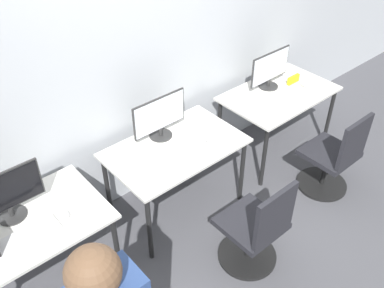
# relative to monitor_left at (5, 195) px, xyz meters

# --- Properties ---
(ground_plane) EXTENTS (20.00, 20.00, 0.00)m
(ground_plane) POSITION_rel_monitor_left_xyz_m (1.33, -0.48, -0.90)
(ground_plane) COLOR #4C4C51
(wall_back) EXTENTS (12.00, 0.05, 2.80)m
(wall_back) POSITION_rel_monitor_left_xyz_m (1.33, 0.35, 0.50)
(wall_back) COLOR #B7BCC1
(wall_back) RESTS_ON ground_plane
(desk_left) EXTENTS (1.13, 0.71, 0.71)m
(desk_left) POSITION_rel_monitor_left_xyz_m (-0.00, -0.13, -0.27)
(desk_left) COLOR silver
(desk_left) RESTS_ON ground_plane
(monitor_left) EXTENTS (0.51, 0.20, 0.38)m
(monitor_left) POSITION_rel_monitor_left_xyz_m (0.00, 0.00, 0.00)
(monitor_left) COLOR #2D2D2D
(monitor_left) RESTS_ON desk_left
(keyboard_left) EXTENTS (0.41, 0.16, 0.02)m
(keyboard_left) POSITION_rel_monitor_left_xyz_m (-0.00, -0.25, -0.18)
(keyboard_left) COLOR silver
(keyboard_left) RESTS_ON desk_left
(mouse_left) EXTENTS (0.06, 0.09, 0.03)m
(mouse_left) POSITION_rel_monitor_left_xyz_m (0.27, -0.24, -0.18)
(mouse_left) COLOR silver
(mouse_left) RESTS_ON desk_left
(desk_center) EXTENTS (1.13, 0.71, 0.71)m
(desk_center) POSITION_rel_monitor_left_xyz_m (1.33, -0.13, -0.27)
(desk_center) COLOR silver
(desk_center) RESTS_ON ground_plane
(monitor_center) EXTENTS (0.51, 0.20, 0.38)m
(monitor_center) POSITION_rel_monitor_left_xyz_m (1.33, 0.07, 0.00)
(monitor_center) COLOR #2D2D2D
(monitor_center) RESTS_ON desk_center
(keyboard_center) EXTENTS (0.41, 0.16, 0.02)m
(keyboard_center) POSITION_rel_monitor_left_xyz_m (1.33, -0.26, -0.18)
(keyboard_center) COLOR silver
(keyboard_center) RESTS_ON desk_center
(mouse_center) EXTENTS (0.06, 0.09, 0.03)m
(mouse_center) POSITION_rel_monitor_left_xyz_m (1.59, -0.27, -0.18)
(mouse_center) COLOR silver
(mouse_center) RESTS_ON desk_center
(office_chair_center) EXTENTS (0.48, 0.48, 0.87)m
(office_chair_center) POSITION_rel_monitor_left_xyz_m (1.41, -1.00, -0.56)
(office_chair_center) COLOR black
(office_chair_center) RESTS_ON ground_plane
(desk_right) EXTENTS (1.13, 0.71, 0.71)m
(desk_right) POSITION_rel_monitor_left_xyz_m (2.66, -0.13, -0.27)
(desk_right) COLOR silver
(desk_right) RESTS_ON ground_plane
(monitor_right) EXTENTS (0.51, 0.20, 0.38)m
(monitor_right) POSITION_rel_monitor_left_xyz_m (2.66, 0.02, 0.00)
(monitor_right) COLOR #2D2D2D
(monitor_right) RESTS_ON desk_right
(keyboard_right) EXTENTS (0.41, 0.16, 0.02)m
(keyboard_right) POSITION_rel_monitor_left_xyz_m (2.66, -0.24, -0.18)
(keyboard_right) COLOR silver
(keyboard_right) RESTS_ON desk_right
(mouse_right) EXTENTS (0.06, 0.09, 0.03)m
(mouse_right) POSITION_rel_monitor_left_xyz_m (2.95, -0.22, -0.18)
(mouse_right) COLOR silver
(mouse_right) RESTS_ON desk_right
(office_chair_right) EXTENTS (0.48, 0.48, 0.87)m
(office_chair_right) POSITION_rel_monitor_left_xyz_m (2.59, -0.89, -0.56)
(office_chair_right) COLOR black
(office_chair_right) RESTS_ON ground_plane
(placard_right) EXTENTS (0.16, 0.03, 0.08)m
(placard_right) POSITION_rel_monitor_left_xyz_m (2.91, -0.10, -0.15)
(placard_right) COLOR yellow
(placard_right) RESTS_ON desk_right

